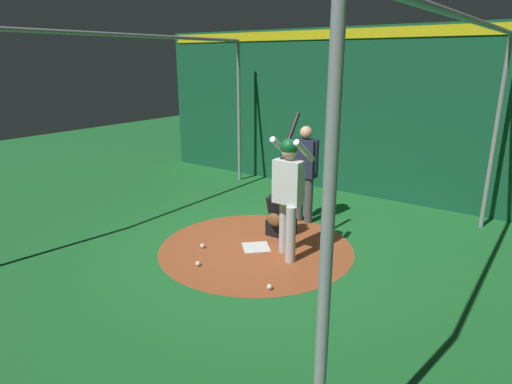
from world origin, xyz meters
TOP-DOWN VIEW (x-y plane):
  - ground_plane at (0.00, 0.00)m, footprint 26.81×26.81m
  - dirt_circle at (0.00, 0.00)m, footprint 3.14×3.14m
  - home_plate at (0.00, 0.00)m, footprint 0.59×0.59m
  - batter at (-0.03, 0.57)m, footprint 0.68×0.49m
  - catcher at (-0.68, 0.02)m, footprint 0.58×0.40m
  - umpire at (-1.51, 0.01)m, footprint 0.23×0.49m
  - back_wall at (-3.83, 0.00)m, footprint 0.23×10.81m
  - cage_frame at (0.00, 0.00)m, footprint 6.42×5.66m
  - baseball_0 at (1.04, -0.31)m, footprint 0.07×0.07m
  - baseball_1 at (0.99, 0.93)m, footprint 0.07×0.07m
  - baseball_2 at (0.52, -0.70)m, footprint 0.07×0.07m

SIDE VIEW (x-z plane):
  - ground_plane at x=0.00m, z-range 0.00..0.00m
  - dirt_circle at x=0.00m, z-range 0.00..0.01m
  - home_plate at x=0.00m, z-range 0.01..0.02m
  - baseball_0 at x=1.04m, z-range 0.01..0.08m
  - baseball_1 at x=0.99m, z-range 0.01..0.08m
  - baseball_2 at x=0.52m, z-range 0.01..0.08m
  - catcher at x=-0.68m, z-range -0.10..0.81m
  - umpire at x=-1.51m, z-range 0.12..1.92m
  - batter at x=-0.03m, z-range 0.04..2.22m
  - back_wall at x=-3.83m, z-range 0.01..3.60m
  - cage_frame at x=0.00m, z-range 0.68..4.06m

